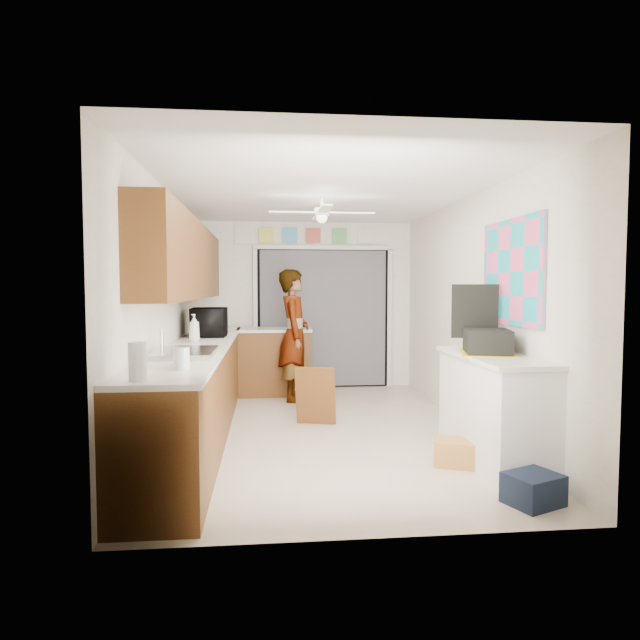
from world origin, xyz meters
name	(u,v)px	position (x,y,z in m)	size (l,w,h in m)	color
floor	(324,430)	(0.00, 0.00, 0.00)	(5.00, 5.00, 0.00)	#C3B39D
ceiling	(324,193)	(0.00, 0.00, 2.50)	(5.00, 5.00, 0.00)	white
wall_back	(306,305)	(0.00, 2.50, 1.25)	(3.20, 3.20, 0.00)	white
wall_front	(368,332)	(0.00, -2.50, 1.25)	(3.20, 3.20, 0.00)	white
wall_left	(169,313)	(-1.60, 0.00, 1.25)	(5.00, 5.00, 0.00)	white
wall_right	(471,312)	(1.60, 0.00, 1.25)	(5.00, 5.00, 0.00)	white
left_base_cabinets	(199,390)	(-1.30, 0.00, 0.45)	(0.60, 4.80, 0.90)	brown
left_countertop	(200,345)	(-1.29, 0.00, 0.92)	(0.62, 4.80, 0.04)	white
upper_cabinets	(187,261)	(-1.44, 0.20, 1.80)	(0.32, 4.00, 0.80)	brown
sink_basin	(185,354)	(-1.29, -1.00, 0.95)	(0.50, 0.76, 0.06)	silver
faucet	(162,343)	(-1.48, -1.00, 1.05)	(0.03, 0.03, 0.22)	silver
peninsula_base	(274,363)	(-0.50, 2.00, 0.45)	(1.00, 0.60, 0.90)	brown
peninsula_top	(274,330)	(-0.50, 2.00, 0.92)	(1.04, 0.64, 0.04)	white
back_opening_recess	(323,318)	(0.25, 2.47, 1.05)	(2.00, 0.06, 2.10)	black
curtain_panel	(323,319)	(0.25, 2.43, 1.05)	(1.90, 0.03, 2.05)	slate
door_trim_left	(255,319)	(-0.77, 2.44, 1.05)	(0.06, 0.04, 2.10)	white
door_trim_right	(389,318)	(1.27, 2.44, 1.05)	(0.06, 0.04, 2.10)	white
door_trim_head	(323,247)	(0.25, 2.44, 2.12)	(2.10, 0.04, 0.06)	white
header_frame_0	(266,235)	(-0.60, 2.47, 2.30)	(0.22, 0.02, 0.22)	#DEE54C
header_frame_1	(290,235)	(-0.25, 2.47, 2.30)	(0.22, 0.02, 0.22)	#52ABDC
header_frame_2	(313,236)	(0.10, 2.47, 2.30)	(0.22, 0.02, 0.22)	#C7514A
header_frame_3	(340,236)	(0.50, 2.47, 2.30)	(0.22, 0.02, 0.22)	#65B067
header_frame_4	(366,236)	(0.90, 2.47, 2.30)	(0.22, 0.02, 0.22)	white
route66_sign	(243,235)	(-0.95, 2.47, 2.30)	(0.22, 0.02, 0.26)	silver
right_counter_base	(493,411)	(1.35, -1.20, 0.45)	(0.50, 1.40, 0.90)	white
right_counter_top	(493,357)	(1.34, -1.20, 0.92)	(0.54, 1.44, 0.04)	white
abstract_painting	(511,272)	(1.58, -1.00, 1.65)	(0.03, 1.15, 0.95)	#F15988
ceiling_fan	(322,213)	(0.00, 0.20, 2.32)	(1.14, 1.14, 0.24)	white
microwave	(210,322)	(-1.28, 0.83, 1.11)	(0.61, 0.41, 0.34)	black
soap_bottle	(194,328)	(-1.37, 0.17, 1.09)	(0.11, 0.11, 0.30)	silver
jar_a	(181,358)	(-1.19, -1.80, 1.02)	(0.11, 0.11, 0.16)	silver
jar_b	(178,358)	(-1.24, -1.62, 0.99)	(0.07, 0.07, 0.11)	silver
paper_towel_roll	(138,362)	(-1.38, -2.25, 1.06)	(0.11, 0.11, 0.24)	white
suitcase	(487,341)	(1.32, -1.11, 1.05)	(0.37, 0.49, 0.21)	black
suitcase_rim	(487,354)	(1.32, -1.11, 0.94)	(0.44, 0.58, 0.02)	yellow
suitcase_lid	(475,311)	(1.32, -0.82, 1.30)	(0.42, 0.03, 0.50)	black
cardboard_box	(456,453)	(1.00, -1.25, 0.11)	(0.35, 0.26, 0.22)	#BD893B
navy_crate	(533,489)	(1.25, -2.10, 0.11)	(0.35, 0.29, 0.22)	black
cabinet_door_panel	(315,396)	(-0.07, 0.19, 0.33)	(0.44, 0.03, 0.66)	brown
man	(294,335)	(-0.23, 1.55, 0.88)	(0.64, 0.42, 1.76)	white
dog	(317,388)	(0.04, 1.25, 0.22)	(0.24, 0.56, 0.44)	black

